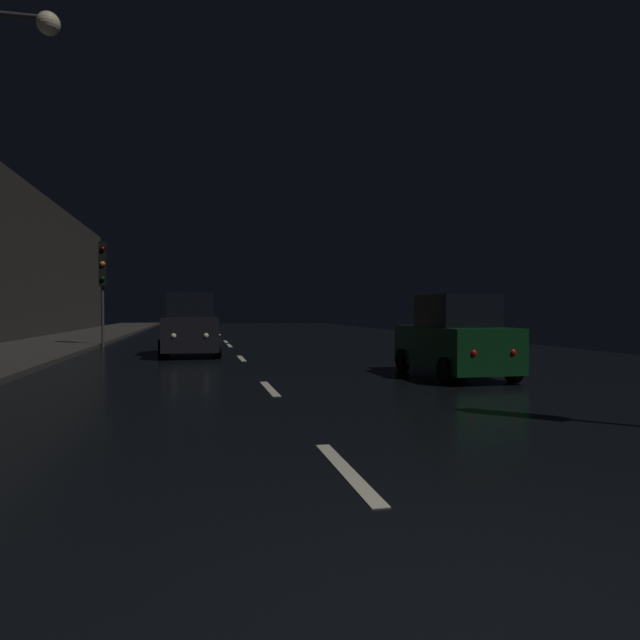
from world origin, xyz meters
The scene contains 6 objects.
ground centered at (0.00, 24.50, -0.01)m, with size 27.81×84.00×0.02m, color black.
sidewalk_left centered at (-7.71, 24.50, 0.07)m, with size 4.40×84.00×0.15m, color #33302D.
lane_centerline centered at (0.00, 19.08, 0.01)m, with size 0.16×34.72×0.01m.
traffic_light_far_left centered at (-5.40, 23.73, 3.27)m, with size 0.36×0.48×4.54m.
car_approaching_headlights centered at (-1.65, 18.30, 1.00)m, with size 2.01×4.35×2.19m.
car_parked_right_near centered at (4.61, 10.31, 0.90)m, with size 1.80×3.90×1.96m.
Camera 1 is at (-1.44, -2.46, 1.59)m, focal length 32.21 mm.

